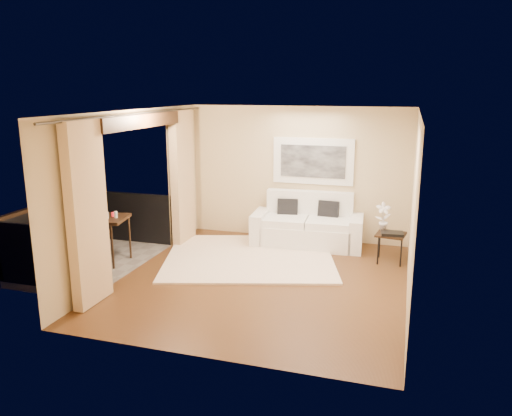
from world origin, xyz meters
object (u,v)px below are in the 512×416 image
at_px(bistro_table, 106,222).
at_px(balcony_chair_near, 33,247).
at_px(ice_bucket, 100,210).
at_px(orchid, 383,216).
at_px(balcony_chair_far, 87,228).
at_px(side_table, 391,237).
at_px(sofa, 308,227).

distance_m(bistro_table, balcony_chair_near, 1.26).
distance_m(balcony_chair_near, ice_bucket, 1.28).
relative_size(orchid, bistro_table, 0.62).
bearing_deg(balcony_chair_far, ice_bucket, -125.21).
relative_size(side_table, balcony_chair_far, 0.51).
distance_m(sofa, side_table, 1.72).
bearing_deg(bistro_table, side_table, 16.81).
xyz_separation_m(bistro_table, ice_bucket, (-0.17, 0.09, 0.18)).
distance_m(bistro_table, balcony_chair_far, 0.36).
relative_size(side_table, ice_bucket, 2.76).
bearing_deg(side_table, orchid, 131.71).
distance_m(sofa, balcony_chair_near, 5.00).
xyz_separation_m(sofa, balcony_chair_far, (-3.53, -2.18, 0.27)).
bearing_deg(bistro_table, balcony_chair_near, -128.93).
relative_size(sofa, balcony_chair_near, 2.54).
xyz_separation_m(side_table, orchid, (-0.16, 0.18, 0.32)).
distance_m(sofa, orchid, 1.57).
bearing_deg(ice_bucket, orchid, 17.72).
bearing_deg(sofa, balcony_chair_near, -146.98).
distance_m(sofa, balcony_chair_far, 4.16).
bearing_deg(orchid, ice_bucket, -162.28).
xyz_separation_m(sofa, orchid, (1.46, -0.41, 0.42)).
height_order(sofa, side_table, sofa).
bearing_deg(balcony_chair_far, sofa, -149.70).
height_order(orchid, balcony_chair_near, orchid).
xyz_separation_m(sofa, ice_bucket, (-3.39, -1.96, 0.56)).
xyz_separation_m(side_table, ice_bucket, (-5.00, -1.37, 0.45)).
distance_m(side_table, bistro_table, 5.06).
height_order(orchid, ice_bucket, orchid).
bearing_deg(balcony_chair_far, bistro_table, -159.29).
bearing_deg(orchid, sofa, 164.15).
bearing_deg(orchid, balcony_chair_far, -160.52).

